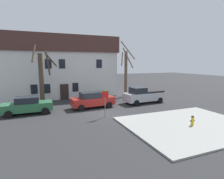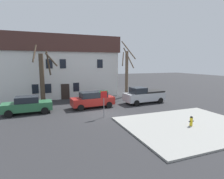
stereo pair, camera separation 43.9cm
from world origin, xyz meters
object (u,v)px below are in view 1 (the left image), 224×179
object	(u,v)px
tree_bare_mid	(126,72)
pickup_truck_silver	(144,95)
tree_bare_near	(42,77)
car_red_wagon	(93,99)
building_main	(59,66)
car_green_sedan	(27,105)
fire_hydrant	(192,120)
street_sign_pole	(105,99)
bicycle_leaning	(30,102)

from	to	relation	value
tree_bare_mid	pickup_truck_silver	bearing A→B (deg)	-87.08
tree_bare_near	car_red_wagon	distance (m)	6.71
pickup_truck_silver	car_red_wagon	bearing A→B (deg)	-179.99
building_main	car_red_wagon	world-z (taller)	building_main
tree_bare_near	pickup_truck_silver	distance (m)	12.35
tree_bare_mid	car_green_sedan	world-z (taller)	tree_bare_mid
building_main	tree_bare_mid	size ratio (longest dim) A/B	2.06
tree_bare_near	fire_hydrant	xyz separation A→B (m)	(10.49, -12.39, -2.82)
car_green_sedan	car_red_wagon	xyz separation A→B (m)	(6.58, -0.00, 0.07)
tree_bare_near	street_sign_pole	size ratio (longest dim) A/B	2.88
fire_hydrant	bicycle_leaning	world-z (taller)	bicycle_leaning
tree_bare_mid	street_sign_pole	size ratio (longest dim) A/B	3.21
bicycle_leaning	car_red_wagon	bearing A→B (deg)	-32.24
tree_bare_mid	fire_hydrant	bearing A→B (deg)	-93.58
tree_bare_near	car_green_sedan	xyz separation A→B (m)	(-1.51, -3.67, -2.49)
pickup_truck_silver	fire_hydrant	xyz separation A→B (m)	(-1.06, -8.72, -0.44)
tree_bare_near	tree_bare_mid	xyz separation A→B (m)	(11.32, 0.85, 0.31)
car_red_wagon	fire_hydrant	distance (m)	10.28
building_main	pickup_truck_silver	size ratio (longest dim) A/B	3.12
street_sign_pole	car_red_wagon	bearing A→B (deg)	89.84
building_main	tree_bare_near	world-z (taller)	building_main
tree_bare_near	pickup_truck_silver	xyz separation A→B (m)	(11.55, -3.67, -2.38)
street_sign_pole	bicycle_leaning	world-z (taller)	street_sign_pole
pickup_truck_silver	street_sign_pole	world-z (taller)	street_sign_pole
tree_bare_near	pickup_truck_silver	bearing A→B (deg)	-17.60
car_red_wagon	bicycle_leaning	size ratio (longest dim) A/B	2.92
tree_bare_mid	street_sign_pole	world-z (taller)	tree_bare_mid
pickup_truck_silver	tree_bare_near	bearing A→B (deg)	162.40
tree_bare_near	street_sign_pole	xyz separation A→B (m)	(5.06, -7.54, -1.61)
building_main	tree_bare_mid	distance (m)	10.50
car_red_wagon	pickup_truck_silver	world-z (taller)	pickup_truck_silver
tree_bare_near	street_sign_pole	distance (m)	9.22
car_green_sedan	bicycle_leaning	world-z (taller)	car_green_sedan
tree_bare_near	tree_bare_mid	world-z (taller)	tree_bare_mid
building_main	tree_bare_near	size ratio (longest dim) A/B	2.30
car_red_wagon	street_sign_pole	size ratio (longest dim) A/B	1.95
building_main	bicycle_leaning	xyz separation A→B (m)	(-4.10, -6.34, -4.04)
tree_bare_mid	pickup_truck_silver	size ratio (longest dim) A/B	1.51
tree_bare_near	pickup_truck_silver	size ratio (longest dim) A/B	1.35
tree_bare_near	tree_bare_mid	distance (m)	11.36
tree_bare_near	fire_hydrant	distance (m)	16.48
car_red_wagon	pickup_truck_silver	xyz separation A→B (m)	(6.48, 0.00, 0.04)
tree_bare_mid	bicycle_leaning	distance (m)	13.16
building_main	car_green_sedan	bearing A→B (deg)	-111.90
tree_bare_mid	car_green_sedan	size ratio (longest dim) A/B	1.72
tree_bare_mid	car_red_wagon	world-z (taller)	tree_bare_mid
fire_hydrant	pickup_truck_silver	bearing A→B (deg)	83.08
building_main	fire_hydrant	xyz separation A→B (m)	(7.81, -19.15, -3.89)
pickup_truck_silver	fire_hydrant	bearing A→B (deg)	-96.92
pickup_truck_silver	fire_hydrant	world-z (taller)	pickup_truck_silver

